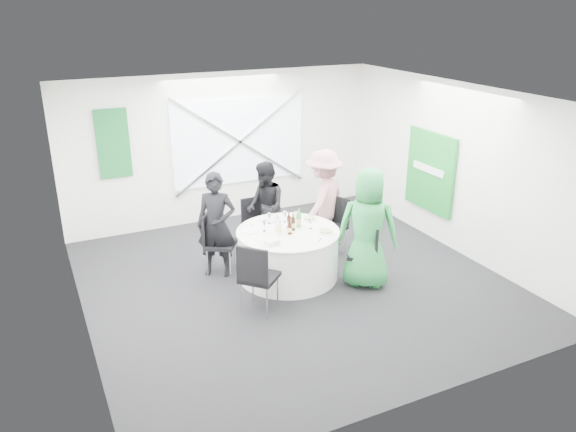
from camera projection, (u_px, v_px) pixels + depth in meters
name	position (u px, v px, depth m)	size (l,w,h in m)	color
floor	(294.00, 281.00, 8.53)	(6.00, 6.00, 0.00)	black
ceiling	(294.00, 96.00, 7.52)	(6.00, 6.00, 0.00)	silver
wall_back	(224.00, 148.00, 10.55)	(6.00, 6.00, 0.00)	white
wall_front	(429.00, 284.00, 5.50)	(6.00, 6.00, 0.00)	white
wall_left	(73.00, 229.00, 6.81)	(6.00, 6.00, 0.00)	white
wall_right	(457.00, 169.00, 9.23)	(6.00, 6.00, 0.00)	white
window_panel	(239.00, 141.00, 10.60)	(2.60, 0.03, 1.60)	white
window_brace_a	(240.00, 142.00, 10.56)	(0.05, 0.05, 3.16)	silver
window_brace_b	(240.00, 142.00, 10.56)	(0.05, 0.05, 3.16)	silver
green_banner	(113.00, 144.00, 9.59)	(0.55, 0.04, 1.20)	#125B26
green_sign	(430.00, 172.00, 9.79)	(0.05, 1.20, 1.40)	#18842A
banquet_table	(288.00, 254.00, 8.56)	(1.56, 1.56, 0.76)	silver
chair_back	(254.00, 219.00, 9.55)	(0.41, 0.42, 0.87)	black
chair_back_left	(215.00, 238.00, 8.64)	(0.61, 0.61, 0.97)	black
chair_back_right	(334.00, 221.00, 9.36)	(0.57, 0.57, 0.95)	black
chair_front_right	(368.00, 249.00, 8.31)	(0.60, 0.60, 0.95)	black
chair_front_left	(256.00, 273.00, 7.46)	(0.66, 0.66, 1.02)	black
person_man_back_left	(216.00, 225.00, 8.49)	(0.60, 0.39, 1.64)	black
person_man_back	(265.00, 207.00, 9.39)	(0.74, 0.41, 1.52)	black
person_woman_pink	(323.00, 201.00, 9.37)	(1.12, 0.52, 1.74)	#C07C87
person_woman_green	(368.00, 228.00, 8.14)	(0.88, 0.57, 1.81)	green
plate_back	(273.00, 219.00, 8.86)	(0.27, 0.27, 0.01)	white
plate_back_left	(250.00, 230.00, 8.43)	(0.29, 0.29, 0.01)	white
plate_back_right	(310.00, 219.00, 8.84)	(0.29, 0.29, 0.04)	white
plate_front_right	(326.00, 232.00, 8.35)	(0.28, 0.28, 0.04)	white
plate_front_left	(268.00, 243.00, 7.99)	(0.29, 0.29, 0.01)	white
napkin	(272.00, 242.00, 7.94)	(0.20, 0.13, 0.06)	silver
beer_bottle_a	(278.00, 225.00, 8.36)	(0.06, 0.06, 0.27)	#38180A
beer_bottle_b	(289.00, 222.00, 8.49)	(0.06, 0.06, 0.26)	#38180A
beer_bottle_c	(293.00, 224.00, 8.41)	(0.06, 0.06, 0.27)	#38180A
beer_bottle_d	(290.00, 228.00, 8.27)	(0.06, 0.06, 0.24)	#38180A
green_water_bottle	(299.00, 220.00, 8.53)	(0.08, 0.08, 0.29)	green
clear_water_bottle	(279.00, 227.00, 8.26)	(0.08, 0.08, 0.30)	white
wine_glass_a	(269.00, 216.00, 8.65)	(0.07, 0.07, 0.17)	white
wine_glass_b	(264.00, 223.00, 8.37)	(0.07, 0.07, 0.17)	white
wine_glass_c	(311.00, 221.00, 8.46)	(0.07, 0.07, 0.17)	white
wine_glass_d	(296.00, 215.00, 8.71)	(0.07, 0.07, 0.17)	white
wine_glass_e	(285.00, 214.00, 8.72)	(0.07, 0.07, 0.17)	white
fork_a	(252.00, 226.00, 8.59)	(0.01, 0.15, 0.01)	silver
knife_a	(251.00, 235.00, 8.27)	(0.01, 0.15, 0.01)	silver
fork_b	(282.00, 217.00, 8.95)	(0.01, 0.15, 0.01)	silver
knife_b	(264.00, 220.00, 8.82)	(0.01, 0.15, 0.01)	silver
fork_c	(259.00, 241.00, 8.05)	(0.01, 0.15, 0.01)	silver
knife_c	(279.00, 246.00, 7.90)	(0.01, 0.15, 0.01)	silver
fork_d	(320.00, 240.00, 8.11)	(0.01, 0.15, 0.01)	silver
knife_d	(326.00, 231.00, 8.42)	(0.01, 0.15, 0.01)	silver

